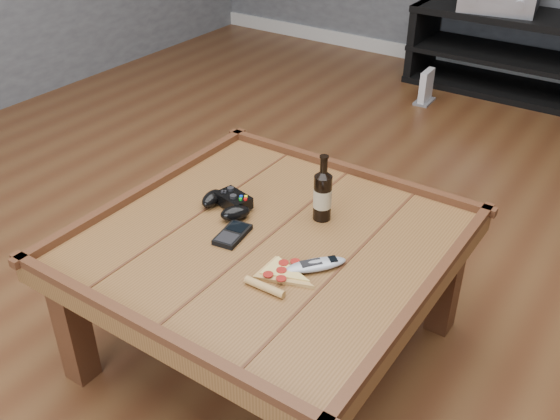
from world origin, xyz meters
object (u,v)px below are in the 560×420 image
Objects in this scene: media_console at (525,56)px; remote_control at (316,265)px; game_controller at (228,203)px; game_console at (426,88)px; coffee_table at (268,253)px; beer_bottle at (323,194)px; pizza_slice at (279,275)px; smartphone at (232,234)px.

media_console reaches higher than remote_control.
game_controller is 2.27m from game_console.
coffee_table is 6.20× the size of remote_control.
beer_bottle is 0.33m from pizza_slice.
pizza_slice is at bearing -45.66° from coffee_table.
remote_control is (0.06, 0.09, 0.01)m from pizza_slice.
coffee_table is 2.34m from game_console.
media_console is at bearing 91.75° from pizza_slice.
smartphone is 0.28m from remote_control.
coffee_table is 0.24m from beer_bottle.
media_console is (0.00, 2.75, -0.15)m from coffee_table.
beer_bottle is at bearing 38.30° from game_controller.
media_console is 8.42× the size of remote_control.
media_console reaches higher than coffee_table.
smartphone is (-0.16, -0.23, -0.08)m from beer_bottle.
beer_bottle is at bearing 99.25° from pizza_slice.
smartphone is at bearing -33.35° from game_controller.
game_controller is (-0.19, 0.05, 0.08)m from coffee_table.
smartphone is (-0.22, 0.08, 0.00)m from pizza_slice.
remote_control reaches higher than smartphone.
pizza_slice is 1.04× the size of game_console.
beer_bottle reaches higher than game_console.
coffee_table is 2.75m from media_console.
pizza_slice is at bearing -79.50° from game_console.
media_console is 6.56× the size of pizza_slice.
media_console is 6.56× the size of beer_bottle.
media_console is at bearing 133.56° from remote_control.
smartphone is at bearing -138.92° from remote_control.
beer_bottle is 0.26m from remote_control.
game_controller is 0.40m from remote_control.
game_console is at bearing 109.44° from game_controller.
media_console is 10.39× the size of smartphone.
beer_bottle is 0.30m from game_controller.
coffee_table is 0.21m from remote_control.
game_controller is 0.15m from smartphone.
coffee_table is at bearing -154.56° from remote_control.
game_console is (-0.34, 2.34, -0.37)m from smartphone.
pizza_slice reaches higher than smartphone.
media_console is 2.59m from beer_bottle.
beer_bottle is 1.11× the size of game_controller.
game_controller is (-0.27, -0.12, -0.06)m from beer_bottle.
smartphone is at bearing -125.09° from beer_bottle.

